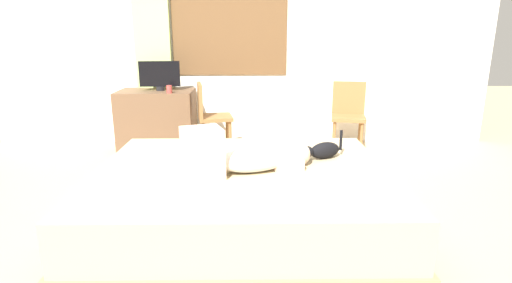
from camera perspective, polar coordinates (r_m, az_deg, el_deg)
ground_plane at (r=3.14m, az=-2.94°, el=-11.62°), size 16.00×16.00×0.00m
back_wall_with_window at (r=5.23m, az=-2.22°, el=15.68°), size 6.40×0.14×2.90m
bed at (r=2.98m, az=-1.89°, el=-8.23°), size 2.15×1.77×0.47m
person_lying at (r=2.79m, az=-1.96°, el=-2.17°), size 0.93×0.52×0.34m
cat at (r=3.14m, az=9.51°, el=-1.25°), size 0.33×0.21×0.21m
desk at (r=5.07m, az=-13.86°, el=2.92°), size 0.90×0.56×0.74m
tv_monitor at (r=4.97m, az=-13.57°, el=9.15°), size 0.48×0.10×0.35m
cup at (r=4.75m, az=-12.26°, el=7.29°), size 0.06×0.06×0.09m
chair_by_desk at (r=4.68m, az=-6.70°, el=3.97°), size 0.44×0.44×0.86m
chair_spare at (r=4.83m, az=13.01°, el=4.05°), size 0.45×0.45×0.86m
curtain_left at (r=5.26m, az=-14.43°, el=11.91°), size 0.44×0.06×2.30m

